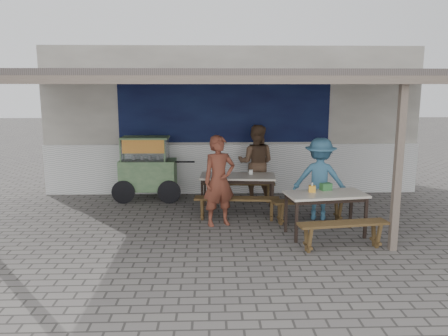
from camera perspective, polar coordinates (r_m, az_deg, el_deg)
name	(u,v)px	position (r m, az deg, el deg)	size (l,w,h in m)	color
ground	(241,233)	(7.85, 2.23, -8.43)	(60.00, 60.00, 0.00)	#5F5B56
back_wall	(232,121)	(11.03, 1.00, 6.21)	(9.00, 1.28, 3.50)	beige
warung_roof	(240,78)	(8.32, 2.04, 11.66)	(9.00, 4.21, 2.81)	#534A47
table_left	(238,179)	(9.05, 1.79, -1.43)	(1.59, 0.85, 0.75)	beige
bench_left_street	(237,203)	(8.47, 1.68, -4.58)	(1.66, 0.41, 0.45)	brown
bench_left_wall	(238,187)	(9.79, 1.86, -2.50)	(1.66, 0.41, 0.45)	brown
table_right	(326,198)	(7.74, 13.14, -3.80)	(1.44, 0.86, 0.75)	beige
bench_right_street	(343,229)	(7.21, 15.27, -7.72)	(1.48, 0.49, 0.45)	brown
bench_right_wall	(310,206)	(8.46, 11.15, -4.83)	(1.48, 0.49, 0.45)	brown
vendor_cart	(147,166)	(10.06, -9.99, 0.27)	(1.84, 0.72, 1.45)	#7A9865
patron_street_side	(219,181)	(8.06, -0.64, -1.69)	(0.62, 0.40, 1.69)	brown
patron_wall_side	(256,163)	(9.89, 4.19, 0.67)	(0.84, 0.65, 1.72)	brown
patron_right_table	(320,179)	(8.66, 12.40, -1.39)	(1.03, 0.59, 1.60)	teal
tissue_box	(312,189)	(7.74, 11.42, -2.68)	(0.11, 0.11, 0.11)	gold
donation_box	(326,187)	(7.93, 13.17, -2.39)	(0.19, 0.13, 0.13)	#34763B
condiment_jar	(251,172)	(9.15, 3.52, -0.52)	(0.09, 0.09, 0.10)	white
condiment_bowl	(227,173)	(9.16, 0.46, -0.66)	(0.19, 0.19, 0.05)	white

